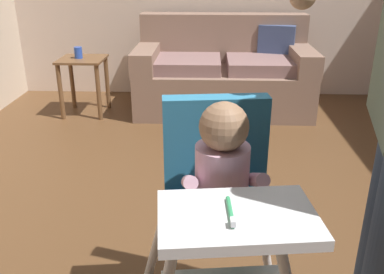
% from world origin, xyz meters
% --- Properties ---
extents(ground, '(6.11, 6.53, 0.10)m').
position_xyz_m(ground, '(0.00, 0.00, -0.05)').
color(ground, brown).
extents(couch, '(1.62, 0.86, 0.86)m').
position_xyz_m(couch, '(-0.11, 1.98, 0.33)').
color(couch, '#826555').
rests_on(couch, ground).
extents(high_chair, '(0.67, 0.78, 0.95)m').
position_xyz_m(high_chair, '(-0.21, -0.78, 0.65)').
color(high_chair, white).
rests_on(high_chair, ground).
extents(side_table, '(0.40, 0.40, 0.52)m').
position_xyz_m(side_table, '(-1.40, 1.76, 0.38)').
color(side_table, brown).
rests_on(side_table, ground).
extents(sippy_cup, '(0.07, 0.07, 0.10)m').
position_xyz_m(sippy_cup, '(-1.42, 1.76, 0.57)').
color(sippy_cup, '#284CB7').
rests_on(sippy_cup, side_table).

